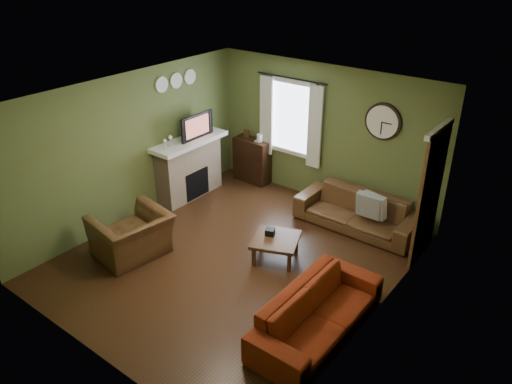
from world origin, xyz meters
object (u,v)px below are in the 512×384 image
Objects in this scene: sofa_brown at (357,211)px; coffee_table at (276,248)px; sofa_red at (318,312)px; bookshelf at (252,160)px; armchair at (132,235)px.

sofa_brown reaches higher than coffee_table.
sofa_brown is at bearing 71.25° from coffee_table.
sofa_red is 3.02× the size of coffee_table.
bookshelf is 1.32× the size of coffee_table.
bookshelf is 2.63m from sofa_brown.
sofa_red is 1.90× the size of armchair.
sofa_brown is 2.78m from sofa_red.
bookshelf is at bearing 48.40° from sofa_red.
bookshelf reaches higher than coffee_table.
coffee_table is at bearing -44.76° from bookshelf.
sofa_brown reaches higher than sofa_red.
sofa_brown is 1.02× the size of sofa_red.
armchair is at bearing -129.39° from sofa_brown.
sofa_red is at bearing -36.27° from coffee_table.
bookshelf is 3.33m from armchair.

